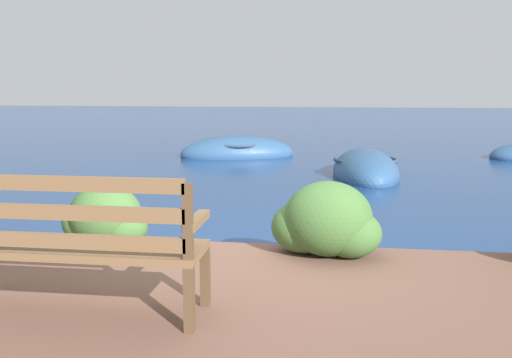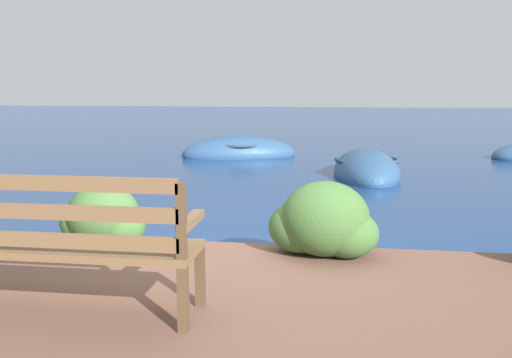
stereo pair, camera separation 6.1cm
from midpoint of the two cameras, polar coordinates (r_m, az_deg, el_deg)
name	(u,v)px [view 1 (the left image)]	position (r m, az deg, el deg)	size (l,w,h in m)	color
ground_plane	(232,265)	(5.44, -2.71, -8.57)	(80.00, 80.00, 0.00)	navy
park_bench	(70,241)	(3.80, -18.55, -5.89)	(1.68, 0.48, 0.93)	brown
hedge_clump_left	(105,219)	(5.40, -15.20, -3.91)	(0.83, 0.60, 0.57)	#426B33
hedge_clump_centre	(326,223)	(4.95, 6.70, -4.41)	(0.95, 0.69, 0.65)	#426B33
rowboat_nearest	(365,172)	(10.85, 10.71, 0.70)	(1.38, 2.78, 0.86)	#2D517A
rowboat_mid	(238,154)	(13.56, -1.99, 2.56)	(2.92, 1.92, 0.86)	#2D517A
mooring_buoy	(355,158)	(12.94, 9.71, 2.08)	(0.42, 0.42, 0.39)	white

